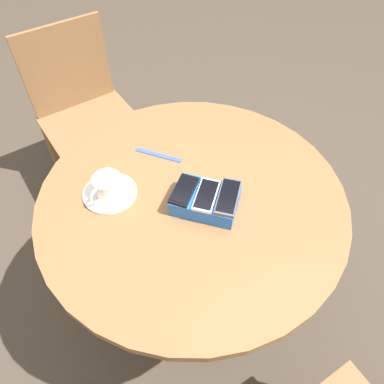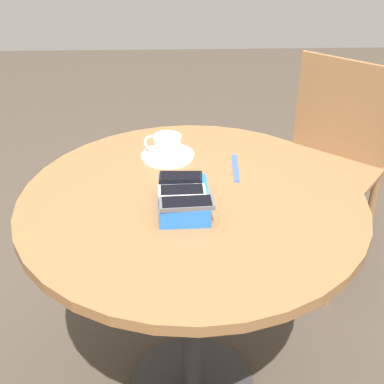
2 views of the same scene
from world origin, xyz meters
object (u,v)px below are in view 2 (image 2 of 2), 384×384
object	(u,v)px
round_table	(192,238)
coffee_cup	(166,145)
phone_gray	(187,203)
lanyard_strap	(236,168)
saucer	(168,156)
chair_near_window	(323,164)
phone_black	(181,177)
phone_white	(182,191)
phone_box	(184,200)

from	to	relation	value
round_table	coffee_cup	distance (m)	0.31
phone_gray	lanyard_strap	world-z (taller)	phone_gray
saucer	chair_near_window	size ratio (longest dim) A/B	0.19
coffee_cup	phone_black	bearing A→B (deg)	-169.91
coffee_cup	chair_near_window	xyz separation A→B (m)	(0.50, -0.66, -0.35)
coffee_cup	phone_white	bearing A→B (deg)	-171.73
saucer	phone_white	bearing A→B (deg)	-172.18
saucer	lanyard_strap	xyz separation A→B (m)	(-0.08, -0.21, -0.00)
phone_white	phone_black	world-z (taller)	phone_black
phone_white	coffee_cup	distance (m)	0.30
saucer	lanyard_strap	bearing A→B (deg)	-111.57
phone_black	round_table	bearing A→B (deg)	-116.01
phone_box	lanyard_strap	world-z (taller)	phone_box
phone_white	round_table	bearing A→B (deg)	-27.97
phone_gray	chair_near_window	distance (m)	1.12
phone_box	phone_black	distance (m)	0.07
lanyard_strap	chair_near_window	bearing A→B (deg)	-37.53
phone_box	phone_white	bearing A→B (deg)	114.80
round_table	phone_gray	bearing A→B (deg)	171.82
round_table	coffee_cup	xyz separation A→B (m)	(0.25, 0.07, 0.18)
chair_near_window	phone_box	bearing A→B (deg)	142.71
phone_box	coffee_cup	bearing A→B (deg)	9.30
phone_black	chair_near_window	bearing A→B (deg)	-40.00
phone_gray	lanyard_strap	bearing A→B (deg)	-28.73
round_table	phone_white	xyz separation A→B (m)	(-0.05, 0.03, 0.19)
lanyard_strap	chair_near_window	world-z (taller)	chair_near_window
round_table	phone_black	bearing A→B (deg)	63.99
round_table	phone_gray	size ratio (longest dim) A/B	6.80
phone_black	coffee_cup	world-z (taller)	coffee_cup
phone_white	coffee_cup	size ratio (longest dim) A/B	1.05
round_table	phone_white	world-z (taller)	phone_white
saucer	coffee_cup	distance (m)	0.04
phone_black	phone_gray	bearing A→B (deg)	-173.99
phone_gray	phone_black	size ratio (longest dim) A/B	1.19
phone_black	lanyard_strap	distance (m)	0.23
phone_white	chair_near_window	xyz separation A→B (m)	(0.80, -0.61, -0.37)
phone_black	phone_white	bearing A→B (deg)	-178.10
phone_box	phone_white	xyz separation A→B (m)	(-0.00, 0.01, 0.03)
round_table	chair_near_window	bearing A→B (deg)	-38.03
phone_white	lanyard_strap	distance (m)	0.28
phone_gray	chair_near_window	bearing A→B (deg)	-34.88
coffee_cup	lanyard_strap	size ratio (longest dim) A/B	0.71
phone_white	lanyard_strap	bearing A→B (deg)	-37.20
phone_gray	phone_black	distance (m)	0.13
coffee_cup	chair_near_window	distance (m)	0.90
phone_white	saucer	world-z (taller)	phone_white
phone_gray	saucer	size ratio (longest dim) A/B	0.85
phone_box	coffee_cup	distance (m)	0.30
round_table	saucer	bearing A→B (deg)	15.70
saucer	coffee_cup	size ratio (longest dim) A/B	1.40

